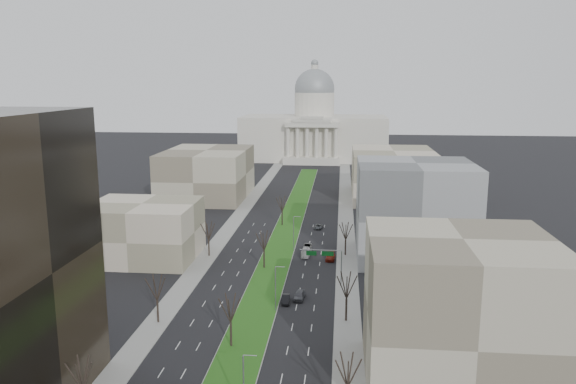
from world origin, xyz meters
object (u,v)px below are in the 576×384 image
Objects in this scene: car_grey_far at (318,227)px; car_grey_near at (299,295)px; car_red at (330,257)px; car_black at (286,299)px; box_van at (307,251)px.

car_grey_near is at bearing -86.05° from car_grey_far.
car_red is at bearing 82.52° from car_grey_near.
car_black is 0.84× the size of car_red.
box_van reaches higher than car_black.
car_red is (5.71, 26.25, -0.04)m from car_grey_near.
car_black is at bearing -90.38° from box_van.
car_black is (-2.59, -2.03, -0.08)m from car_grey_near.
box_van is (-0.45, 29.59, 0.26)m from car_grey_near.
box_van is at bearing 82.81° from car_black.
car_grey_near reaches higher than car_grey_far.
car_grey_near is 1.07× the size of car_black.
car_red is at bearing 70.32° from car_black.
car_grey_near is 29.59m from box_van.
car_grey_near is at bearing 34.80° from car_black.
box_van is (2.14, 31.62, 0.34)m from car_black.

